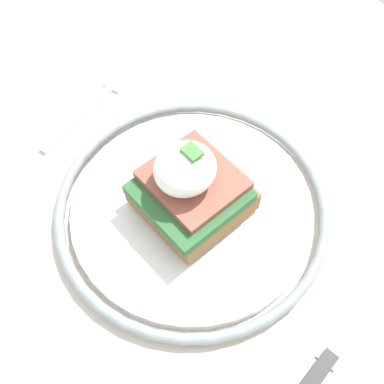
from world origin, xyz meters
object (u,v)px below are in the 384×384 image
at_px(sandwich, 192,186).
at_px(fork, 94,103).
at_px(knife, 323,366).
at_px(plate, 192,208).

relative_size(sandwich, fork, 0.62).
height_order(sandwich, fork, sandwich).
bearing_deg(knife, sandwich, 175.20).
height_order(fork, knife, knife).
bearing_deg(knife, fork, 176.13).
bearing_deg(sandwich, knife, -4.80).
distance_m(plate, fork, 0.17).
xyz_separation_m(fork, knife, (0.34, -0.02, 0.00)).
relative_size(plate, knife, 1.31).
xyz_separation_m(sandwich, fork, (-0.17, 0.01, -0.04)).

